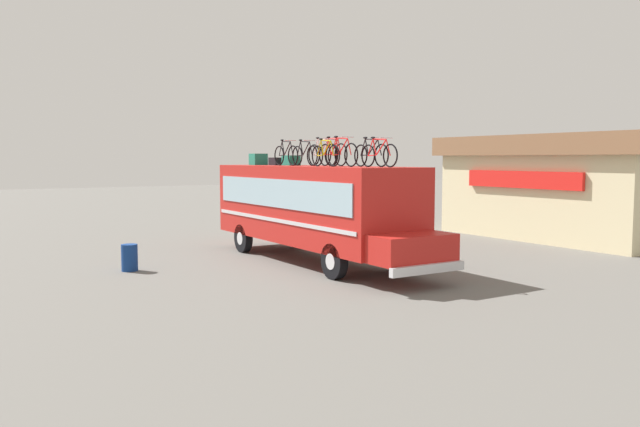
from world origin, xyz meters
TOP-DOWN VIEW (x-y plane):
  - ground_plane at (0.00, 0.00)m, footprint 120.00×120.00m
  - bus at (0.18, -0.00)m, footprint 10.79×2.61m
  - luggage_bag_1 at (-3.76, -0.10)m, footprint 0.55×0.55m
  - luggage_bag_2 at (-2.81, 0.23)m, footprint 0.58×0.48m
  - luggage_bag_3 at (-1.99, 0.36)m, footprint 0.63×0.45m
  - rooftop_bicycle_1 at (-1.40, -0.17)m, footprint 1.71×0.44m
  - rooftop_bicycle_2 at (-0.64, 0.14)m, footprint 1.71×0.44m
  - rooftop_bicycle_3 at (0.10, 0.40)m, footprint 1.80×0.44m
  - rooftop_bicycle_4 at (0.80, 0.37)m, footprint 1.70×0.44m
  - rooftop_bicycle_5 at (1.53, -0.37)m, footprint 1.63×0.44m
  - rooftop_bicycle_6 at (2.20, -0.22)m, footprint 1.77×0.44m
  - rooftop_bicycle_7 at (3.01, 0.30)m, footprint 1.72×0.44m
  - rooftop_bicycle_8 at (3.73, 0.05)m, footprint 1.71×0.44m
  - roadside_building at (0.41, 14.08)m, footprint 10.50×8.90m
  - trash_bin at (-1.19, -5.77)m, footprint 0.49×0.49m

SIDE VIEW (x-z plane):
  - ground_plane at x=0.00m, z-range 0.00..0.00m
  - trash_bin at x=-1.19m, z-range 0.00..0.83m
  - bus at x=0.18m, z-range 0.28..3.48m
  - roadside_building at x=0.41m, z-range 0.06..4.49m
  - luggage_bag_2 at x=-2.81m, z-range 3.20..3.49m
  - luggage_bag_3 at x=-1.99m, z-range 3.20..3.56m
  - luggage_bag_1 at x=-3.76m, z-range 3.20..3.64m
  - rooftop_bicycle_8 at x=3.73m, z-range 3.13..4.01m
  - rooftop_bicycle_5 at x=1.53m, z-range 3.13..4.02m
  - rooftop_bicycle_7 at x=3.01m, z-range 3.13..4.03m
  - rooftop_bicycle_2 at x=-0.64m, z-range 3.12..4.04m
  - rooftop_bicycle_1 at x=-1.40m, z-range 3.12..4.05m
  - rooftop_bicycle_6 at x=2.20m, z-range 3.12..4.07m
  - rooftop_bicycle_3 at x=0.10m, z-range 3.12..4.09m
  - rooftop_bicycle_4 at x=0.80m, z-range 3.12..4.10m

